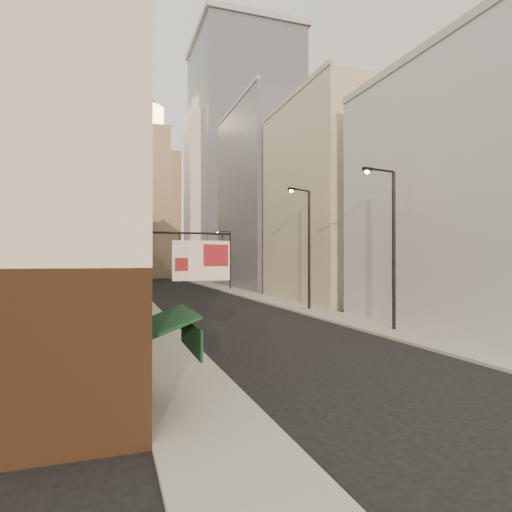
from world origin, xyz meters
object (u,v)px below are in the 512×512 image
(streetlamp_near, at_px, (391,240))
(streetlamp_mid, at_px, (307,242))
(white_tower, at_px, (206,190))
(traffic_light_left, at_px, (132,264))
(clock_tower, at_px, (146,201))
(streetlamp_far, at_px, (229,256))

(streetlamp_near, xyz_separation_m, streetlamp_mid, (-0.10, 10.80, 0.29))
(white_tower, xyz_separation_m, streetlamp_near, (-3.53, -65.82, -13.28))
(white_tower, height_order, traffic_light_left, white_tower)
(clock_tower, bearing_deg, white_tower, -51.84)
(clock_tower, height_order, streetlamp_mid, clock_tower)
(streetlamp_far, relative_size, traffic_light_left, 1.62)
(white_tower, xyz_separation_m, streetlamp_mid, (-3.63, -55.02, -12.99))
(clock_tower, xyz_separation_m, streetlamp_far, (7.65, -43.77, -13.02))
(streetlamp_mid, distance_m, streetlamp_far, 25.27)
(streetlamp_mid, bearing_deg, streetlamp_near, -114.05)
(streetlamp_mid, xyz_separation_m, streetlamp_far, (0.28, 25.25, -1.01))
(clock_tower, bearing_deg, streetlamp_mid, -83.91)
(streetlamp_mid, xyz_separation_m, traffic_light_left, (-12.75, 20.36, -2.00))
(streetlamp_near, distance_m, traffic_light_left, 33.75)
(white_tower, relative_size, streetlamp_mid, 4.22)
(streetlamp_near, distance_m, streetlamp_far, 36.06)
(clock_tower, xyz_separation_m, streetlamp_mid, (7.37, -69.02, -12.01))
(streetlamp_far, bearing_deg, streetlamp_near, -83.47)
(streetlamp_mid, height_order, traffic_light_left, streetlamp_mid)
(streetlamp_near, bearing_deg, clock_tower, 85.02)
(clock_tower, distance_m, streetlamp_near, 81.11)
(white_tower, distance_m, traffic_light_left, 41.16)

